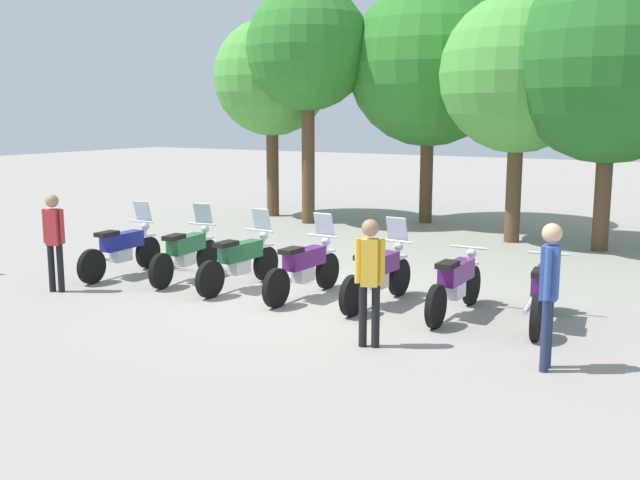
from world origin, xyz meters
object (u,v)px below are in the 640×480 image
motorcycle_6 (543,292)px  tree_4 (611,63)px  person_2 (54,235)px  tree_2 (429,65)px  motorcycle_5 (455,283)px  motorcycle_3 (304,267)px  motorcycle_1 (186,252)px  motorcycle_4 (378,273)px  tree_3 (519,74)px  person_1 (549,284)px  tree_1 (308,49)px  motorcycle_2 (241,260)px  motorcycle_0 (122,249)px  tree_0 (272,78)px  person_0 (370,273)px

motorcycle_6 → tree_4: size_ratio=0.35×
person_2 → tree_2: (2.40, 10.92, 3.35)m
motorcycle_5 → motorcycle_6: (1.29, 0.12, 0.00)m
motorcycle_3 → motorcycle_5: motorcycle_3 is taller
motorcycle_1 → tree_4: tree_4 is taller
motorcycle_3 → person_2: person_2 is taller
motorcycle_4 → tree_3: size_ratio=0.38×
motorcycle_1 → tree_4: bearing=-48.9°
person_1 → tree_2: 12.64m
tree_2 → motorcycle_5: bearing=-65.2°
tree_1 → person_1: bearing=-45.7°
motorcycle_2 → motorcycle_5: 3.90m
person_1 → tree_1: (-8.74, 8.94, 3.70)m
motorcycle_0 → tree_0: 9.32m
person_0 → person_2: 6.07m
motorcycle_1 → motorcycle_5: bearing=-95.8°
motorcycle_0 → motorcycle_4: 5.21m
motorcycle_5 → tree_0: (-8.61, 7.87, 3.56)m
motorcycle_3 → motorcycle_5: (2.59, 0.19, -0.01)m
person_0 → tree_0: (-8.17, 9.95, 3.05)m
person_1 → tree_4: 9.18m
tree_0 → tree_2: 4.62m
motorcycle_2 → tree_1: 9.04m
motorcycle_0 → tree_3: (5.38, 7.43, 3.43)m
tree_1 → person_2: bearing=-87.4°
tree_0 → tree_1: (1.68, -0.73, 0.71)m
person_1 → person_0: bearing=2.9°
tree_0 → tree_1: tree_1 is taller
person_2 → tree_4: size_ratio=0.27×
motorcycle_5 → tree_1: (-6.93, 7.14, 4.26)m
person_0 → tree_4: tree_4 is taller
motorcycle_2 → tree_1: tree_1 is taller
motorcycle_2 → tree_2: size_ratio=0.33×
motorcycle_6 → person_1: 2.07m
person_2 → tree_0: size_ratio=0.29×
tree_3 → motorcycle_4: bearing=-91.6°
tree_1 → tree_3: size_ratio=1.12×
motorcycle_0 → tree_1: size_ratio=0.34×
motorcycle_0 → motorcycle_5: (6.49, 0.48, -0.01)m
motorcycle_1 → motorcycle_3: (2.60, -0.04, 0.00)m
motorcycle_1 → tree_0: 9.41m
motorcycle_0 → motorcycle_4: bearing=-87.8°
motorcycle_0 → tree_2: tree_2 is taller
motorcycle_0 → motorcycle_2: same height
motorcycle_1 → tree_1: size_ratio=0.34×
tree_0 → tree_2: (4.50, 1.00, 0.29)m
motorcycle_2 → person_0: (3.45, -1.85, 0.49)m
person_0 → motorcycle_3: bearing=29.2°
tree_1 → tree_2: 3.34m
motorcycle_0 → tree_4: tree_4 is taller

